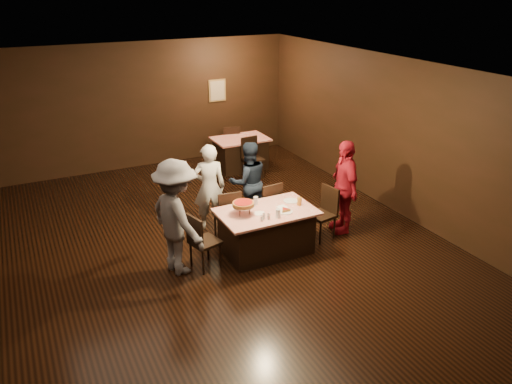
% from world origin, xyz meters
% --- Properties ---
extents(room, '(10.00, 10.04, 3.02)m').
position_xyz_m(room, '(0.00, 0.01, 2.14)').
color(room, black).
rests_on(room, ground).
extents(main_table, '(1.60, 1.00, 0.77)m').
position_xyz_m(main_table, '(0.92, -0.20, 0.39)').
color(main_table, '#B01D0B').
rests_on(main_table, ground).
extents(back_table, '(1.30, 0.90, 0.77)m').
position_xyz_m(back_table, '(2.26, 3.71, 0.39)').
color(back_table, red).
rests_on(back_table, ground).
extents(chair_far_left, '(0.45, 0.45, 0.95)m').
position_xyz_m(chair_far_left, '(0.52, 0.55, 0.47)').
color(chair_far_left, black).
rests_on(chair_far_left, ground).
extents(chair_far_right, '(0.45, 0.45, 0.95)m').
position_xyz_m(chair_far_right, '(1.32, 0.55, 0.47)').
color(chair_far_right, black).
rests_on(chair_far_right, ground).
extents(chair_end_left, '(0.51, 0.51, 0.95)m').
position_xyz_m(chair_end_left, '(-0.18, -0.20, 0.47)').
color(chair_end_left, black).
rests_on(chair_end_left, ground).
extents(chair_end_right, '(0.49, 0.49, 0.95)m').
position_xyz_m(chair_end_right, '(2.02, -0.20, 0.47)').
color(chair_end_right, black).
rests_on(chair_end_right, ground).
extents(chair_back_near, '(0.45, 0.45, 0.95)m').
position_xyz_m(chair_back_near, '(2.26, 3.01, 0.47)').
color(chair_back_near, black).
rests_on(chair_back_near, ground).
extents(chair_back_far, '(0.50, 0.50, 0.95)m').
position_xyz_m(chair_back_far, '(2.26, 4.31, 0.47)').
color(chair_back_far, black).
rests_on(chair_back_far, ground).
extents(diner_white_jacket, '(0.68, 0.54, 1.64)m').
position_xyz_m(diner_white_jacket, '(0.40, 1.05, 0.82)').
color(diner_white_jacket, silver).
rests_on(diner_white_jacket, ground).
extents(diner_navy_hoodie, '(0.82, 0.67, 1.57)m').
position_xyz_m(diner_navy_hoodie, '(1.19, 1.05, 0.78)').
color(diner_navy_hoodie, '#151E2F').
rests_on(diner_navy_hoodie, ground).
extents(diner_grey_knit, '(0.97, 1.34, 1.86)m').
position_xyz_m(diner_grey_knit, '(-0.59, -0.11, 0.93)').
color(diner_grey_knit, slate).
rests_on(diner_grey_knit, ground).
extents(diner_red_shirt, '(0.68, 1.09, 1.73)m').
position_xyz_m(diner_red_shirt, '(2.54, -0.11, 0.87)').
color(diner_red_shirt, '#A61425').
rests_on(diner_red_shirt, ground).
extents(pizza_stand, '(0.38, 0.38, 0.22)m').
position_xyz_m(pizza_stand, '(0.52, -0.15, 0.95)').
color(pizza_stand, black).
rests_on(pizza_stand, main_table).
extents(plate_with_slice, '(0.25, 0.25, 0.06)m').
position_xyz_m(plate_with_slice, '(1.17, -0.38, 0.80)').
color(plate_with_slice, white).
rests_on(plate_with_slice, main_table).
extents(plate_empty, '(0.25, 0.25, 0.01)m').
position_xyz_m(plate_empty, '(1.47, -0.05, 0.78)').
color(plate_empty, white).
rests_on(plate_empty, main_table).
extents(glass_front_left, '(0.08, 0.08, 0.14)m').
position_xyz_m(glass_front_left, '(0.97, -0.50, 0.84)').
color(glass_front_left, silver).
rests_on(glass_front_left, main_table).
extents(glass_amber, '(0.08, 0.08, 0.14)m').
position_xyz_m(glass_amber, '(1.52, -0.25, 0.84)').
color(glass_amber, '#BF7F26').
rests_on(glass_amber, main_table).
extents(glass_back, '(0.08, 0.08, 0.14)m').
position_xyz_m(glass_back, '(0.87, 0.10, 0.84)').
color(glass_back, silver).
rests_on(glass_back, main_table).
extents(condiments, '(0.17, 0.10, 0.09)m').
position_xyz_m(condiments, '(0.74, -0.49, 0.82)').
color(condiments, silver).
rests_on(condiments, main_table).
extents(napkin_center, '(0.19, 0.19, 0.01)m').
position_xyz_m(napkin_center, '(1.22, -0.20, 0.77)').
color(napkin_center, white).
rests_on(napkin_center, main_table).
extents(napkin_left, '(0.21, 0.21, 0.01)m').
position_xyz_m(napkin_left, '(0.77, -0.25, 0.77)').
color(napkin_left, white).
rests_on(napkin_left, main_table).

